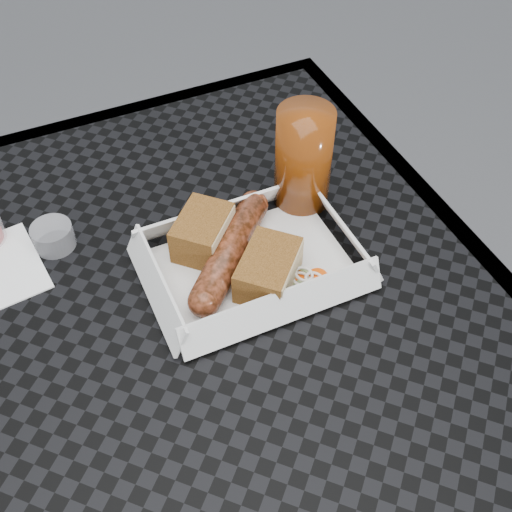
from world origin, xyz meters
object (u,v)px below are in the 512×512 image
(bratwurst, at_px, (230,250))
(drink_glass, at_px, (303,159))
(food_tray, at_px, (253,266))
(patio_table, at_px, (166,353))

(bratwurst, relative_size, drink_glass, 1.11)
(food_tray, bearing_deg, patio_table, -170.09)
(food_tray, height_order, bratwurst, bratwurst)
(food_tray, distance_m, drink_glass, 0.15)
(patio_table, xyz_separation_m, bratwurst, (0.10, 0.04, 0.10))
(patio_table, relative_size, food_tray, 3.64)
(drink_glass, bearing_deg, bratwurst, -153.42)
(bratwurst, xyz_separation_m, drink_glass, (0.13, 0.06, 0.05))
(food_tray, xyz_separation_m, bratwurst, (-0.02, 0.02, 0.02))
(patio_table, distance_m, bratwurst, 0.15)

